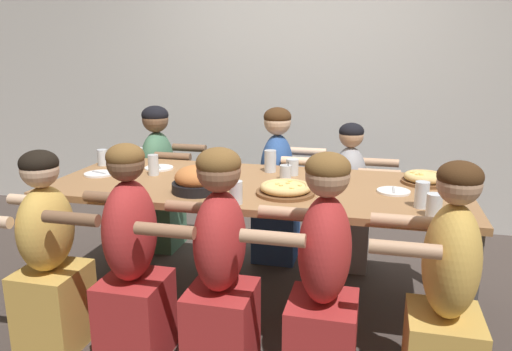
% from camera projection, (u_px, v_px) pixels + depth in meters
% --- Properties ---
extents(ground_plane, '(18.00, 18.00, 0.00)m').
position_uv_depth(ground_plane, '(256.00, 301.00, 3.22)').
color(ground_plane, '#423833').
rests_on(ground_plane, ground).
extents(restaurant_back_panel, '(10.00, 0.06, 3.20)m').
position_uv_depth(restaurant_back_panel, '(301.00, 46.00, 4.40)').
color(restaurant_back_panel, silver).
rests_on(restaurant_back_panel, ground).
extents(dining_table, '(2.47, 1.00, 0.79)m').
position_uv_depth(dining_table, '(256.00, 195.00, 3.04)').
color(dining_table, '#996B42').
rests_on(dining_table, ground).
extents(pizza_board_main, '(0.33, 0.33, 0.06)m').
position_uv_depth(pizza_board_main, '(285.00, 189.00, 2.79)').
color(pizza_board_main, brown).
rests_on(pizza_board_main, dining_table).
extents(pizza_board_second, '(0.28, 0.28, 0.06)m').
position_uv_depth(pizza_board_second, '(425.00, 178.00, 3.02)').
color(pizza_board_second, brown).
rests_on(pizza_board_second, dining_table).
extents(skillet_bowl, '(0.41, 0.28, 0.15)m').
position_uv_depth(skillet_bowl, '(197.00, 181.00, 2.83)').
color(skillet_bowl, black).
rests_on(skillet_bowl, dining_table).
extents(empty_plate_a, '(0.19, 0.19, 0.02)m').
position_uv_depth(empty_plate_a, '(159.00, 168.00, 3.39)').
color(empty_plate_a, white).
rests_on(empty_plate_a, dining_table).
extents(empty_plate_b, '(0.19, 0.19, 0.02)m').
position_uv_depth(empty_plate_b, '(99.00, 174.00, 3.23)').
color(empty_plate_b, white).
rests_on(empty_plate_b, dining_table).
extents(empty_plate_c, '(0.19, 0.19, 0.02)m').
position_uv_depth(empty_plate_c, '(394.00, 191.00, 2.83)').
color(empty_plate_c, white).
rests_on(empty_plate_c, dining_table).
extents(cocktail_glass_blue, '(0.07, 0.07, 0.12)m').
position_uv_depth(cocktail_glass_blue, '(285.00, 173.00, 3.09)').
color(cocktail_glass_blue, silver).
rests_on(cocktail_glass_blue, dining_table).
extents(drinking_glass_a, '(0.07, 0.07, 0.12)m').
position_uv_depth(drinking_glass_a, '(138.00, 156.00, 3.52)').
color(drinking_glass_a, silver).
rests_on(drinking_glass_a, dining_table).
extents(drinking_glass_b, '(0.07, 0.07, 0.12)m').
position_uv_depth(drinking_glass_b, '(236.00, 194.00, 2.62)').
color(drinking_glass_b, silver).
rests_on(drinking_glass_b, dining_table).
extents(drinking_glass_c, '(0.07, 0.07, 0.13)m').
position_uv_depth(drinking_glass_c, '(153.00, 165.00, 3.21)').
color(drinking_glass_c, silver).
rests_on(drinking_glass_c, dining_table).
extents(drinking_glass_d, '(0.07, 0.07, 0.11)m').
position_uv_depth(drinking_glass_d, '(323.00, 182.00, 2.88)').
color(drinking_glass_d, silver).
rests_on(drinking_glass_d, dining_table).
extents(drinking_glass_e, '(0.07, 0.07, 0.11)m').
position_uv_depth(drinking_glass_e, '(122.00, 165.00, 3.28)').
color(drinking_glass_e, silver).
rests_on(drinking_glass_e, dining_table).
extents(drinking_glass_f, '(0.08, 0.08, 0.11)m').
position_uv_depth(drinking_glass_f, '(292.00, 167.00, 3.21)').
color(drinking_glass_f, silver).
rests_on(drinking_glass_f, dining_table).
extents(drinking_glass_g, '(0.08, 0.08, 0.14)m').
position_uv_depth(drinking_glass_g, '(270.00, 161.00, 3.29)').
color(drinking_glass_g, silver).
rests_on(drinking_glass_g, dining_table).
extents(drinking_glass_h, '(0.07, 0.07, 0.11)m').
position_uv_depth(drinking_glass_h, '(103.00, 158.00, 3.48)').
color(drinking_glass_h, silver).
rests_on(drinking_glass_h, dining_table).
extents(drinking_glass_i, '(0.07, 0.07, 0.14)m').
position_uv_depth(drinking_glass_i, '(422.00, 196.00, 2.55)').
color(drinking_glass_i, silver).
rests_on(drinking_glass_i, dining_table).
extents(drinking_glass_j, '(0.08, 0.08, 0.12)m').
position_uv_depth(drinking_glass_j, '(434.00, 205.00, 2.41)').
color(drinking_glass_j, silver).
rests_on(drinking_glass_j, dining_table).
extents(diner_near_right, '(0.51, 0.40, 1.14)m').
position_uv_depth(diner_near_right, '(446.00, 300.00, 2.17)').
color(diner_near_right, gold).
rests_on(diner_near_right, ground).
extents(diner_near_midleft, '(0.51, 0.40, 1.15)m').
position_uv_depth(diner_near_midleft, '(132.00, 265.00, 2.52)').
color(diner_near_midleft, '#B22D2D').
rests_on(diner_near_midleft, ground).
extents(diner_far_left, '(0.51, 0.40, 1.16)m').
position_uv_depth(diner_far_left, '(159.00, 183.00, 3.99)').
color(diner_far_left, '#477556').
rests_on(diner_far_left, ground).
extents(diner_near_midright, '(0.51, 0.40, 1.15)m').
position_uv_depth(diner_near_midright, '(323.00, 284.00, 2.29)').
color(diner_near_midright, '#B22D2D').
rests_on(diner_near_midright, ground).
extents(diner_near_left, '(0.51, 0.40, 1.09)m').
position_uv_depth(diner_near_left, '(49.00, 260.00, 2.63)').
color(diner_near_left, gold).
rests_on(diner_near_left, ground).
extents(diner_near_center, '(0.51, 0.40, 1.15)m').
position_uv_depth(diner_near_center, '(221.00, 272.00, 2.41)').
color(diner_near_center, '#B22D2D').
rests_on(diner_near_center, ground).
extents(diner_far_center, '(0.51, 0.40, 1.17)m').
position_uv_depth(diner_far_center, '(277.00, 191.00, 3.76)').
color(diner_far_center, '#2D5193').
rests_on(diner_far_center, ground).
extents(diner_far_midright, '(0.51, 0.40, 1.07)m').
position_uv_depth(diner_far_midright, '(349.00, 203.00, 3.66)').
color(diner_far_midright, '#99999E').
rests_on(diner_far_midright, ground).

